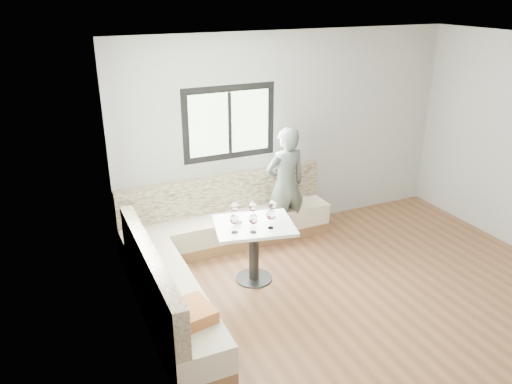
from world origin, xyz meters
TOP-DOWN VIEW (x-y plane):
  - room at (-0.08, 0.08)m, footprint 5.01×5.01m
  - banquette at (-1.59, 1.62)m, footprint 2.90×2.80m
  - table at (-1.10, 1.27)m, footprint 1.04×0.89m
  - person at (-0.24, 2.11)m, footprint 0.60×0.41m
  - olive_ramekin at (-1.25, 1.39)m, footprint 0.10×0.10m
  - wine_glass_a at (-1.38, 1.16)m, footprint 0.10×0.10m
  - wine_glass_b at (-1.19, 1.08)m, footprint 0.10×0.10m
  - wine_glass_c at (-0.96, 1.10)m, footprint 0.10×0.10m
  - wine_glass_d at (-1.06, 1.39)m, footprint 0.10×0.10m
  - wine_glass_e at (-0.82, 1.34)m, footprint 0.10×0.10m
  - wine_glass_f at (-1.25, 1.47)m, footprint 0.10×0.10m

SIDE VIEW (x-z plane):
  - banquette at x=-1.59m, z-range -0.14..0.81m
  - table at x=-1.10m, z-range 0.19..0.94m
  - olive_ramekin at x=-1.25m, z-range 0.75..0.79m
  - person at x=-0.24m, z-range 0.00..1.61m
  - wine_glass_a at x=-1.38m, z-range 0.79..1.02m
  - wine_glass_b at x=-1.19m, z-range 0.79..1.02m
  - wine_glass_c at x=-0.96m, z-range 0.79..1.02m
  - wine_glass_d at x=-1.06m, z-range 0.79..1.02m
  - wine_glass_e at x=-0.82m, z-range 0.79..1.02m
  - wine_glass_f at x=-1.25m, z-range 0.79..1.02m
  - room at x=-0.08m, z-range 0.01..2.82m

